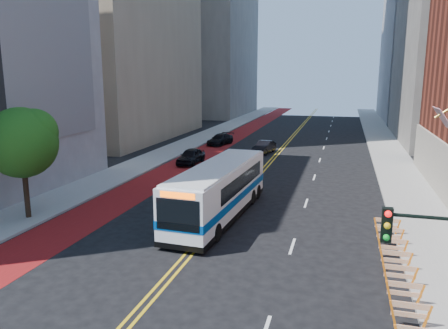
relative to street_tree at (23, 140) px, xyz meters
name	(u,v)px	position (x,y,z in m)	size (l,w,h in m)	color
ground	(159,288)	(11.24, -6.04, -4.91)	(160.00, 160.00, 0.00)	black
sidewalk_left	(169,152)	(-0.76, 23.96, -4.84)	(4.00, 140.00, 0.15)	gray
sidewalk_right	(394,163)	(23.24, 23.96, -4.84)	(4.00, 140.00, 0.15)	gray
bus_lane_paint	(202,154)	(3.14, 23.96, -4.91)	(3.60, 140.00, 0.01)	maroon
center_line_inner	(272,158)	(11.06, 23.96, -4.91)	(0.14, 140.00, 0.01)	gold
center_line_outer	(276,158)	(11.42, 23.96, -4.91)	(0.14, 140.00, 0.01)	gold
lane_dashes	(324,148)	(16.04, 31.96, -4.90)	(0.14, 98.20, 0.01)	silver
construction_barriers	(398,265)	(20.84, -2.62, -4.24)	(1.42, 10.91, 1.00)	orange
street_tree	(23,140)	(0.00, 0.00, 0.00)	(4.20, 4.20, 6.70)	black
traffic_signal	(428,265)	(20.66, -9.55, -1.19)	(2.21, 0.34, 5.07)	black
transit_bus	(220,190)	(11.09, 3.58, -3.17)	(3.33, 12.23, 3.33)	white
car_a	(191,156)	(3.82, 18.58, -4.15)	(1.79, 4.46, 1.52)	black
car_b	(264,147)	(9.74, 26.36, -4.22)	(1.47, 4.21, 1.39)	black
car_c	(220,139)	(3.32, 30.92, -4.23)	(1.90, 4.67, 1.36)	black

